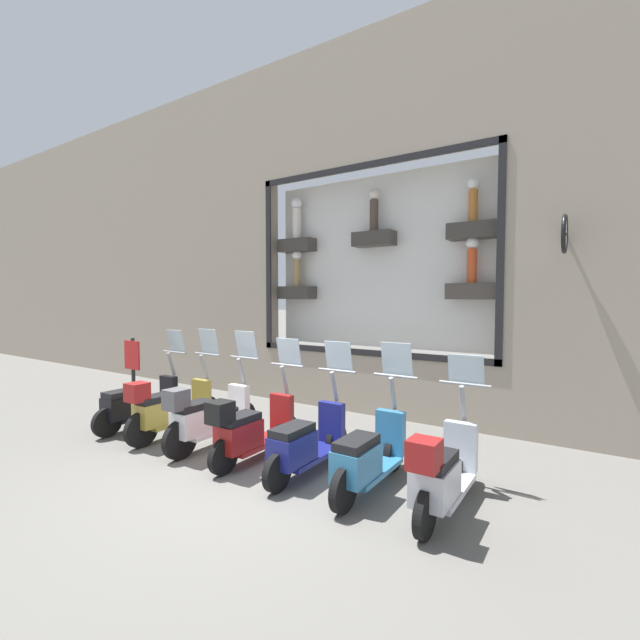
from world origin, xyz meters
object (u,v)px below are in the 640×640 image
object	(u,v)px
scooter_white_4	(206,417)
scooter_black_6	(138,404)
scooter_red_3	(250,429)
shop_sign_post	(133,374)
scooter_navy_2	(305,443)
scooter_teal_1	(368,456)
scooter_silver_0	(442,472)
scooter_olive_5	(168,409)

from	to	relation	value
scooter_white_4	scooter_black_6	xyz separation A→B (m)	(0.05, 1.78, -0.06)
scooter_red_3	shop_sign_post	xyz separation A→B (m)	(0.52, 3.48, 0.33)
scooter_white_4	scooter_red_3	bearing A→B (deg)	-91.04
scooter_navy_2	scooter_black_6	distance (m)	3.55
scooter_teal_1	scooter_red_3	bearing A→B (deg)	92.16
scooter_navy_2	scooter_red_3	xyz separation A→B (m)	(-0.06, 0.89, 0.04)
scooter_black_6	scooter_silver_0	bearing A→B (deg)	-90.73
scooter_silver_0	scooter_white_4	xyz separation A→B (m)	(0.02, 3.55, 0.03)
scooter_silver_0	scooter_black_6	size ratio (longest dim) A/B	1.00
scooter_navy_2	scooter_silver_0	bearing A→B (deg)	-92.09
scooter_olive_5	shop_sign_post	world-z (taller)	scooter_olive_5
scooter_navy_2	scooter_olive_5	distance (m)	2.67
scooter_black_6	scooter_navy_2	bearing A→B (deg)	-90.05
scooter_silver_0	scooter_navy_2	xyz separation A→B (m)	(0.06, 1.78, -0.04)
scooter_white_4	shop_sign_post	xyz separation A→B (m)	(0.50, 2.59, 0.31)
scooter_navy_2	scooter_black_6	xyz separation A→B (m)	(0.00, 3.55, 0.01)
scooter_white_4	scooter_teal_1	bearing A→B (deg)	-88.91
scooter_teal_1	scooter_olive_5	xyz separation A→B (m)	(-0.05, 3.55, 0.06)
scooter_red_3	scooter_olive_5	bearing A→B (deg)	89.54
scooter_olive_5	shop_sign_post	distance (m)	1.80
scooter_navy_2	scooter_black_6	world-z (taller)	scooter_black_6
scooter_teal_1	shop_sign_post	world-z (taller)	scooter_teal_1
scooter_black_6	shop_sign_post	distance (m)	1.00
scooter_navy_2	scooter_red_3	world-z (taller)	scooter_navy_2
scooter_teal_1	scooter_olive_5	distance (m)	3.55
scooter_navy_2	scooter_white_4	world-z (taller)	scooter_white_4
scooter_silver_0	scooter_navy_2	world-z (taller)	scooter_navy_2
scooter_teal_1	scooter_navy_2	world-z (taller)	scooter_teal_1
scooter_red_3	scooter_black_6	size ratio (longest dim) A/B	1.00
scooter_navy_2	scooter_teal_1	bearing A→B (deg)	-89.81
scooter_white_4	shop_sign_post	distance (m)	2.66
scooter_silver_0	scooter_red_3	world-z (taller)	scooter_red_3
shop_sign_post	scooter_red_3	bearing A→B (deg)	-98.48
scooter_silver_0	shop_sign_post	distance (m)	6.18
scooter_white_4	scooter_navy_2	bearing A→B (deg)	-88.45
scooter_silver_0	scooter_white_4	bearing A→B (deg)	89.73
scooter_red_3	scooter_teal_1	bearing A→B (deg)	-87.84
scooter_silver_0	scooter_olive_5	distance (m)	4.44
scooter_teal_1	scooter_black_6	size ratio (longest dim) A/B	1.00
scooter_navy_2	scooter_white_4	xyz separation A→B (m)	(-0.05, 1.78, 0.07)
scooter_black_6	shop_sign_post	size ratio (longest dim) A/B	1.20
scooter_teal_1	scooter_black_6	xyz separation A→B (m)	(-0.00, 4.44, 0.00)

